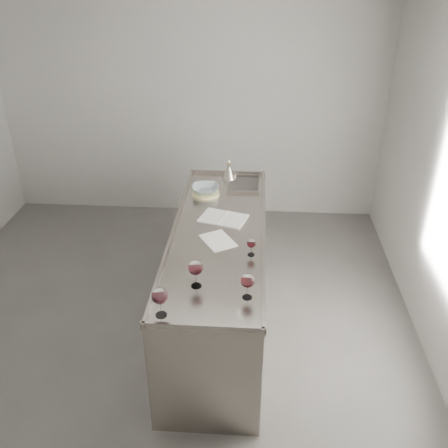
# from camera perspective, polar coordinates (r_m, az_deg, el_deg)

# --- Properties ---
(room_shell) EXTENTS (4.54, 5.04, 2.84)m
(room_shell) POSITION_cam_1_polar(r_m,az_deg,el_deg) (3.66, -8.92, 3.34)
(room_shell) COLOR #4D4B49
(room_shell) RESTS_ON ground
(counter) EXTENTS (0.77, 2.42, 0.97)m
(counter) POSITION_cam_1_polar(r_m,az_deg,el_deg) (4.32, -0.62, -6.24)
(counter) COLOR gray
(counter) RESTS_ON ground
(wine_glass_left) EXTENTS (0.10, 0.10, 0.21)m
(wine_glass_left) POSITION_cam_1_polar(r_m,az_deg,el_deg) (3.13, -7.35, -8.21)
(wine_glass_left) COLOR white
(wine_glass_left) RESTS_ON counter
(wine_glass_middle) EXTENTS (0.10, 0.10, 0.21)m
(wine_glass_middle) POSITION_cam_1_polar(r_m,az_deg,el_deg) (3.36, -3.26, -5.06)
(wine_glass_middle) COLOR white
(wine_glass_middle) RESTS_ON counter
(wine_glass_right) EXTENTS (0.09, 0.09, 0.19)m
(wine_glass_right) POSITION_cam_1_polar(r_m,az_deg,el_deg) (3.26, 2.70, -6.54)
(wine_glass_right) COLOR white
(wine_glass_right) RESTS_ON counter
(wine_glass_small) EXTENTS (0.07, 0.07, 0.14)m
(wine_glass_small) POSITION_cam_1_polar(r_m,az_deg,el_deg) (3.72, 3.15, -2.28)
(wine_glass_small) COLOR white
(wine_glass_small) RESTS_ON counter
(notebook) EXTENTS (0.44, 0.36, 0.02)m
(notebook) POSITION_cam_1_polar(r_m,az_deg,el_deg) (4.25, -0.09, 0.66)
(notebook) COLOR white
(notebook) RESTS_ON counter
(loose_paper_top) EXTENTS (0.33, 0.36, 0.00)m
(loose_paper_top) POSITION_cam_1_polar(r_m,az_deg,el_deg) (3.94, -0.67, -1.90)
(loose_paper_top) COLOR silver
(loose_paper_top) RESTS_ON counter
(trivet) EXTENTS (0.33, 0.33, 0.02)m
(trivet) POSITION_cam_1_polar(r_m,az_deg,el_deg) (4.69, -2.12, 3.58)
(trivet) COLOR beige
(trivet) RESTS_ON counter
(ceramic_bowl) EXTENTS (0.27, 0.27, 0.06)m
(ceramic_bowl) POSITION_cam_1_polar(r_m,az_deg,el_deg) (4.68, -2.13, 4.02)
(ceramic_bowl) COLOR #8C9DA3
(ceramic_bowl) RESTS_ON trivet
(wine_funnel) EXTENTS (0.14, 0.14, 0.21)m
(wine_funnel) POSITION_cam_1_polar(r_m,az_deg,el_deg) (5.00, 0.57, 5.94)
(wine_funnel) COLOR #B1AB9D
(wine_funnel) RESTS_ON counter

